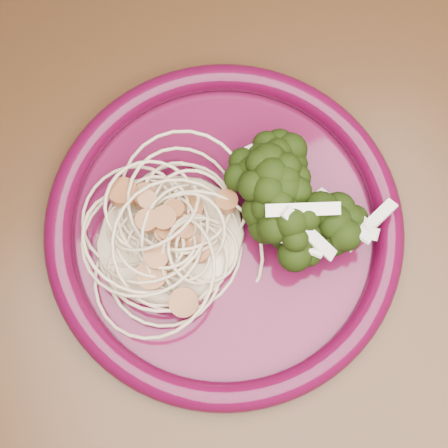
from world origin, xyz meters
TOP-DOWN VIEW (x-y plane):
  - dining_table at (0.00, 0.00)m, footprint 1.20×0.80m
  - dinner_plate at (0.06, -0.07)m, footprint 0.37×0.37m
  - spaghetti_pile at (0.01, -0.06)m, footprint 0.15×0.14m
  - scallop_cluster at (0.01, -0.06)m, footprint 0.14×0.14m
  - broccoli_pile at (0.12, -0.08)m, footprint 0.13×0.18m
  - onion_garnish at (0.12, -0.08)m, footprint 0.09×0.12m

SIDE VIEW (x-z plane):
  - dining_table at x=0.00m, z-range 0.28..1.03m
  - dinner_plate at x=0.06m, z-range 0.75..0.78m
  - spaghetti_pile at x=0.01m, z-range 0.76..0.79m
  - broccoli_pile at x=0.12m, z-range 0.76..0.82m
  - scallop_cluster at x=0.01m, z-range 0.79..0.83m
  - onion_garnish at x=0.12m, z-range 0.79..0.85m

